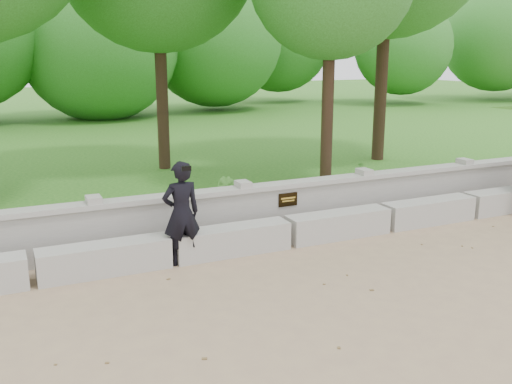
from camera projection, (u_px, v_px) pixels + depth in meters
ground at (351, 286)px, 7.89m from camera, size 80.00×80.00×0.00m
lawn at (128, 140)px, 20.20m from camera, size 40.00×22.00×0.25m
concrete_bench at (287, 232)px, 9.51m from camera, size 11.90×0.45×0.45m
parapet_wall at (269, 208)px, 10.07m from camera, size 12.50×0.35×0.90m
man_main at (181, 213)px, 8.53m from camera, size 0.60×0.54×1.60m
shrub_b at (227, 196)px, 10.44m from camera, size 0.46×0.48×0.67m
shrub_c at (369, 180)px, 11.72m from camera, size 0.77×0.73×0.66m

